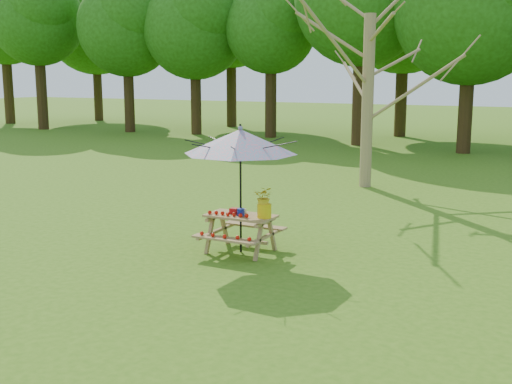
% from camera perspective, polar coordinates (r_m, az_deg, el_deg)
% --- Properties ---
extents(picnic_table, '(1.20, 1.32, 0.67)m').
position_cam_1_polar(picnic_table, '(11.24, -1.37, -3.75)').
color(picnic_table, olive).
rests_on(picnic_table, ground).
extents(patio_umbrella, '(2.61, 2.61, 2.25)m').
position_cam_1_polar(patio_umbrella, '(10.96, -1.40, 4.50)').
color(patio_umbrella, black).
rests_on(patio_umbrella, ground).
extents(produce_bins, '(0.33, 0.35, 0.13)m').
position_cam_1_polar(produce_bins, '(11.19, -1.54, -1.74)').
color(produce_bins, '#A90D10').
rests_on(produce_bins, picnic_table).
extents(tomatoes_row, '(0.77, 0.13, 0.07)m').
position_cam_1_polar(tomatoes_row, '(11.08, -2.50, -1.97)').
color(tomatoes_row, red).
rests_on(tomatoes_row, picnic_table).
extents(flower_bucket, '(0.38, 0.35, 0.54)m').
position_cam_1_polar(flower_bucket, '(10.88, 0.75, -0.81)').
color(flower_bucket, yellow).
rests_on(flower_bucket, picnic_table).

